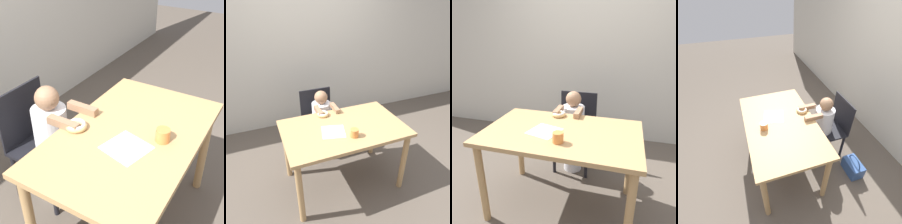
# 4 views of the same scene
# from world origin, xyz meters

# --- Properties ---
(ground_plane) EXTENTS (12.00, 12.00, 0.00)m
(ground_plane) POSITION_xyz_m (0.00, 0.00, 0.00)
(ground_plane) COLOR brown
(wall_back) EXTENTS (8.00, 0.05, 2.50)m
(wall_back) POSITION_xyz_m (0.00, 1.58, 1.25)
(wall_back) COLOR beige
(wall_back) RESTS_ON ground_plane
(dining_table) EXTENTS (1.26, 0.78, 0.76)m
(dining_table) POSITION_xyz_m (0.00, 0.00, 0.65)
(dining_table) COLOR tan
(dining_table) RESTS_ON ground_plane
(chair) EXTENTS (0.43, 0.44, 0.86)m
(chair) POSITION_xyz_m (-0.05, 0.72, 0.44)
(chair) COLOR black
(chair) RESTS_ON ground_plane
(child_figure) EXTENTS (0.25, 0.44, 0.93)m
(child_figure) POSITION_xyz_m (-0.05, 0.59, 0.47)
(child_figure) COLOR white
(child_figure) RESTS_ON ground_plane
(donut) EXTENTS (0.13, 0.13, 0.04)m
(donut) POSITION_xyz_m (-0.12, 0.30, 0.78)
(donut) COLOR #DBB270
(donut) RESTS_ON dining_table
(napkin) EXTENTS (0.28, 0.28, 0.00)m
(napkin) POSITION_xyz_m (-0.13, -0.05, 0.76)
(napkin) COLOR white
(napkin) RESTS_ON dining_table
(handbag) EXTENTS (0.27, 0.17, 0.29)m
(handbag) POSITION_xyz_m (0.42, 0.84, 0.10)
(handbag) COLOR #2D4C84
(handbag) RESTS_ON ground_plane
(cup) EXTENTS (0.08, 0.08, 0.08)m
(cup) POSITION_xyz_m (0.03, -0.19, 0.80)
(cup) COLOR orange
(cup) RESTS_ON dining_table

